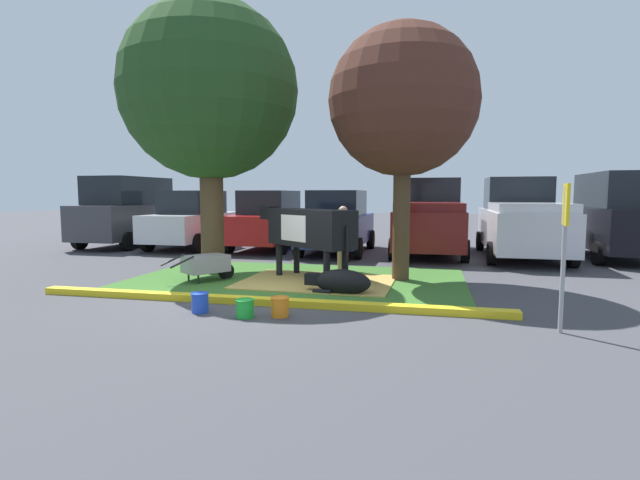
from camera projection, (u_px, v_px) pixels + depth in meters
ground_plane at (255, 295)px, 8.96m from camera, size 80.00×80.00×0.00m
grass_island at (296, 280)px, 10.54m from camera, size 7.30×4.50×0.02m
curb_yellow at (258, 301)px, 8.21m from camera, size 8.50×0.24×0.12m
hay_bedding at (317, 282)px, 10.19m from camera, size 3.27×2.49×0.04m
shade_tree_left at (209, 92)px, 11.17m from camera, size 4.17×4.17×6.42m
shade_tree_right at (403, 102)px, 10.14m from camera, size 3.21×3.21×5.49m
cow_holstein at (307, 228)px, 10.40m from camera, size 2.67×2.26×1.61m
calf_lying at (341, 282)px, 9.03m from camera, size 1.32×0.60×0.48m
person_handler at (343, 236)px, 11.69m from camera, size 0.53×0.34×1.61m
wheelbarrow at (207, 264)px, 10.32m from camera, size 1.23×1.47×0.63m
parking_sign at (565, 228)px, 6.40m from camera, size 0.10×0.44×2.04m
bucket_blue at (200, 302)px, 7.64m from camera, size 0.29×0.29×0.32m
bucket_green at (245, 308)px, 7.34m from camera, size 0.30×0.30×0.29m
bucket_orange at (280, 306)px, 7.38m from camera, size 0.30×0.30×0.31m
suv_dark_grey at (130, 211)px, 17.52m from camera, size 2.16×4.62×2.52m
hatchback_white at (193, 220)px, 16.87m from camera, size 2.06×4.42×2.02m
sedan_red at (270, 221)px, 16.45m from camera, size 2.06×4.42×2.02m
sedan_blue at (337, 222)px, 15.44m from camera, size 2.06×4.42×2.02m
pickup_truck_maroon at (430, 219)px, 15.16m from camera, size 2.27×5.42×2.42m
pickup_truck_black at (521, 220)px, 14.23m from camera, size 2.27×5.42×2.42m
suv_black at (619, 216)px, 13.88m from camera, size 2.16×4.62×2.52m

